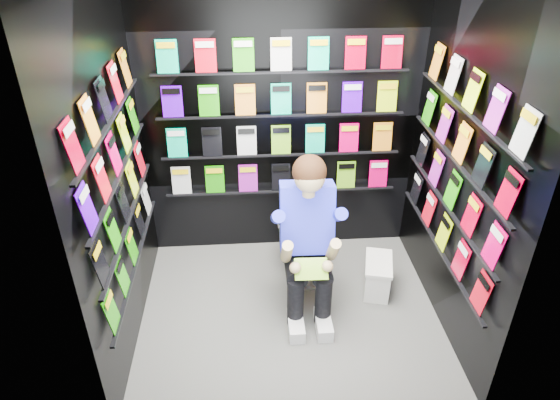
{
  "coord_description": "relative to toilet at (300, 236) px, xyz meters",
  "views": [
    {
      "loc": [
        -0.3,
        -3.02,
        2.91
      ],
      "look_at": [
        -0.07,
        0.15,
        1.0
      ],
      "focal_mm": 32.0,
      "sensor_mm": 36.0,
      "label": 1
    }
  ],
  "objects": [
    {
      "name": "toilet",
      "position": [
        0.0,
        0.0,
        0.0
      ],
      "size": [
        0.44,
        0.76,
        0.73
      ],
      "primitive_type": "imported",
      "rotation": [
        0.0,
        0.0,
        3.11
      ],
      "color": "white",
      "rests_on": "floor"
    },
    {
      "name": "comics_right",
      "position": [
        1.03,
        -0.57,
        0.94
      ],
      "size": [
        0.06,
        1.7,
        1.37
      ],
      "primitive_type": null,
      "color": "#E3005A",
      "rests_on": "wall_right"
    },
    {
      "name": "reader",
      "position": [
        0.0,
        -0.38,
        0.43
      ],
      "size": [
        0.59,
        0.84,
        1.52
      ],
      "primitive_type": null,
      "rotation": [
        0.0,
        0.0,
        -0.03
      ],
      "color": "#3237EB",
      "rests_on": "toilet"
    },
    {
      "name": "held_comic",
      "position": [
        0.0,
        -0.73,
        0.21
      ],
      "size": [
        0.25,
        0.15,
        0.1
      ],
      "primitive_type": "cube",
      "rotation": [
        -0.96,
        0.0,
        -0.03
      ],
      "color": "green",
      "rests_on": "reader"
    },
    {
      "name": "wall_right",
      "position": [
        1.06,
        -0.57,
        0.93
      ],
      "size": [
        0.04,
        2.0,
        2.6
      ],
      "primitive_type": "cube",
      "color": "black",
      "rests_on": "floor"
    },
    {
      "name": "comics_back",
      "position": [
        -0.14,
        0.4,
        0.94
      ],
      "size": [
        2.1,
        0.06,
        1.37
      ],
      "primitive_type": null,
      "color": "#E3005A",
      "rests_on": "wall_back"
    },
    {
      "name": "wall_back",
      "position": [
        -0.14,
        0.43,
        0.93
      ],
      "size": [
        2.4,
        0.04,
        2.6
      ],
      "primitive_type": "cube",
      "color": "black",
      "rests_on": "floor"
    },
    {
      "name": "wall_left",
      "position": [
        -1.34,
        -0.57,
        0.93
      ],
      "size": [
        0.04,
        2.0,
        2.6
      ],
      "primitive_type": "cube",
      "color": "black",
      "rests_on": "floor"
    },
    {
      "name": "longbox_lid",
      "position": [
        0.64,
        -0.34,
        -0.08
      ],
      "size": [
        0.31,
        0.43,
        0.03
      ],
      "primitive_type": "cube",
      "rotation": [
        0.0,
        0.0,
        -0.24
      ],
      "color": "white",
      "rests_on": "longbox"
    },
    {
      "name": "wall_front",
      "position": [
        -0.14,
        -1.57,
        0.93
      ],
      "size": [
        2.4,
        0.04,
        2.6
      ],
      "primitive_type": "cube",
      "color": "black",
      "rests_on": "floor"
    },
    {
      "name": "floor",
      "position": [
        -0.14,
        -0.57,
        -0.37
      ],
      "size": [
        2.4,
        2.4,
        0.0
      ],
      "primitive_type": "plane",
      "color": "#585856",
      "rests_on": "ground"
    },
    {
      "name": "longbox",
      "position": [
        0.64,
        -0.34,
        -0.23
      ],
      "size": [
        0.29,
        0.41,
        0.28
      ],
      "primitive_type": "cube",
      "rotation": [
        0.0,
        0.0,
        -0.24
      ],
      "color": "white",
      "rests_on": "floor"
    },
    {
      "name": "comics_left",
      "position": [
        -1.31,
        -0.57,
        0.94
      ],
      "size": [
        0.06,
        1.7,
        1.37
      ],
      "primitive_type": null,
      "color": "#E3005A",
      "rests_on": "wall_left"
    }
  ]
}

